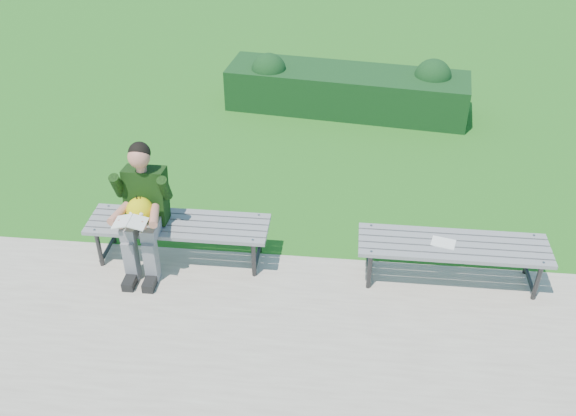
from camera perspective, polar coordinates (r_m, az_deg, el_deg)
ground at (r=6.69m, az=-2.07°, el=-4.23°), size 80.00×80.00×0.00m
walkway at (r=5.45m, az=-4.62°, el=-15.65°), size 30.00×3.50×0.02m
hedge at (r=9.54m, az=5.31°, el=10.52°), size 3.55×1.27×0.83m
bench_left at (r=6.48m, az=-9.71°, el=-1.69°), size 1.80×0.50×0.46m
bench_right at (r=6.31m, az=14.47°, el=-3.48°), size 1.80×0.50×0.46m
seated_boy at (r=6.31m, az=-12.81°, el=0.17°), size 0.56×0.76×1.31m
paper_sheet at (r=6.26m, az=13.64°, el=-3.02°), size 0.25×0.21×0.01m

